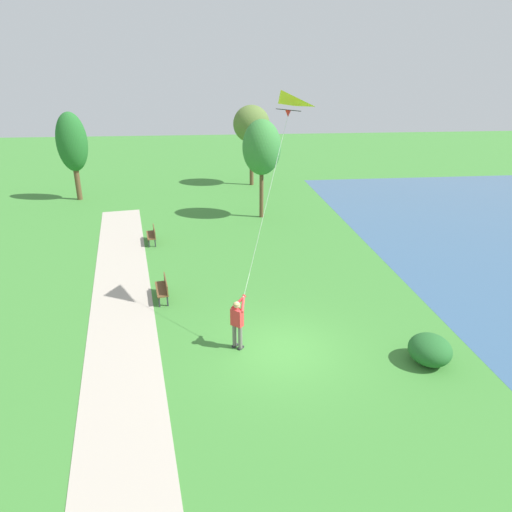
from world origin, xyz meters
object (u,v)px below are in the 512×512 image
at_px(tree_treeline_left, 72,143).
at_px(lakeside_shrub, 430,350).
at_px(park_bench_near_walkway, 163,287).
at_px(tree_treeline_center, 251,125).
at_px(person_kite_flyer, 237,320).
at_px(tree_behind_path, 262,148).
at_px(park_bench_far_walkway, 152,234).
at_px(flying_kite, 281,106).

xyz_separation_m(tree_treeline_left, lakeside_shrub, (16.12, -22.60, -3.62)).
distance_m(park_bench_near_walkway, tree_treeline_center, 21.82).
bearing_deg(park_bench_near_walkway, person_kite_flyer, -55.14).
height_order(person_kite_flyer, tree_treeline_left, tree_treeline_left).
relative_size(tree_behind_path, lakeside_shrub, 4.35).
relative_size(park_bench_far_walkway, lakeside_shrub, 1.10).
relative_size(flying_kite, lakeside_shrub, 4.44).
height_order(park_bench_far_walkway, tree_behind_path, tree_behind_path).
distance_m(park_bench_far_walkway, tree_treeline_left, 12.51).
relative_size(flying_kite, park_bench_far_walkway, 4.03).
xyz_separation_m(park_bench_near_walkway, park_bench_far_walkway, (-1.11, 6.91, 0.00)).
bearing_deg(flying_kite, tree_treeline_left, 121.93).
bearing_deg(park_bench_near_walkway, tree_treeline_center, 74.41).
bearing_deg(park_bench_far_walkway, tree_behind_path, 33.00).
bearing_deg(lakeside_shrub, person_kite_flyer, 165.55).
xyz_separation_m(tree_treeline_left, tree_behind_path, (12.80, -5.97, 0.31)).
relative_size(park_bench_far_walkway, tree_treeline_left, 0.25).
height_order(tree_treeline_left, tree_treeline_center, tree_treeline_center).
bearing_deg(person_kite_flyer, tree_treeline_left, 115.72).
xyz_separation_m(flying_kite, tree_behind_path, (0.98, 12.99, -3.22)).
height_order(park_bench_near_walkway, tree_treeline_center, tree_treeline_center).
height_order(flying_kite, park_bench_far_walkway, flying_kite).
relative_size(tree_treeline_left, tree_treeline_center, 0.97).
distance_m(flying_kite, lakeside_shrub, 9.11).
relative_size(park_bench_far_walkway, tree_treeline_center, 0.24).
relative_size(person_kite_flyer, flying_kite, 0.29).
height_order(flying_kite, tree_treeline_left, flying_kite).
distance_m(tree_treeline_center, tree_behind_path, 9.47).
xyz_separation_m(flying_kite, tree_treeline_center, (1.33, 22.44, -2.76)).
distance_m(person_kite_flyer, tree_behind_path, 15.68).
bearing_deg(flying_kite, tree_behind_path, 85.67).
bearing_deg(tree_treeline_center, park_bench_far_walkway, -116.62).
distance_m(flying_kite, park_bench_near_walkway, 8.59).
relative_size(flying_kite, tree_treeline_left, 1.00).
distance_m(person_kite_flyer, lakeside_shrub, 6.20).
xyz_separation_m(park_bench_far_walkway, tree_treeline_center, (6.86, 13.68, 4.37)).
relative_size(flying_kite, tree_treeline_center, 0.98).
height_order(flying_kite, tree_treeline_center, flying_kite).
bearing_deg(tree_behind_path, lakeside_shrub, -78.70).
bearing_deg(park_bench_far_walkway, tree_treeline_left, 121.64).
bearing_deg(park_bench_far_walkway, flying_kite, -57.74).
relative_size(person_kite_flyer, park_bench_near_walkway, 1.18).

